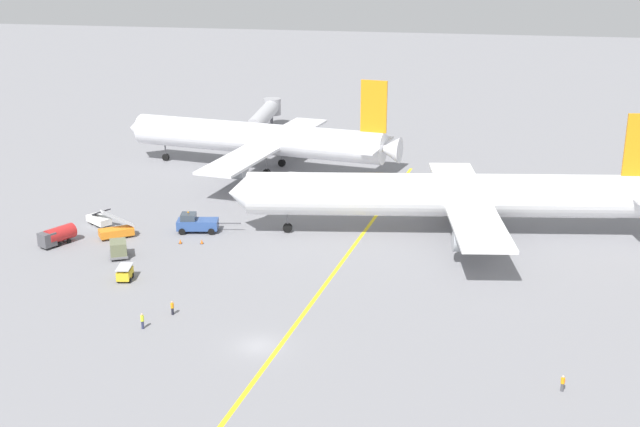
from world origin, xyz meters
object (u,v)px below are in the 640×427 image
at_px(airliner_at_gate_left, 259,139).
at_px(traffic_cone_wingtip_starboard, 202,242).
at_px(pushback_tug, 196,223).
at_px(gse_container_dolly_flat, 118,249).
at_px(airliner_being_pushed, 450,195).
at_px(gse_fuel_bowser_stubby, 57,235).
at_px(gse_baggage_cart_trailing, 125,273).
at_px(traffic_cone_nose_left, 180,241).
at_px(ground_crew_wing_walker_right, 142,321).
at_px(gse_belt_loader_portside, 99,219).
at_px(gse_stair_truck_yellow, 116,230).
at_px(ground_crew_ramp_agent_by_cones, 172,308).
at_px(jet_bridge, 265,114).
at_px(ground_crew_marshaller_foreground, 563,383).

relative_size(airliner_at_gate_left, traffic_cone_wingtip_starboard, 85.42).
xyz_separation_m(pushback_tug, gse_container_dolly_flat, (-6.25, -11.19, -0.07)).
distance_m(airliner_being_pushed, gse_fuel_bowser_stubby, 52.48).
xyz_separation_m(gse_container_dolly_flat, traffic_cone_wingtip_starboard, (8.56, 6.87, -0.90)).
height_order(gse_baggage_cart_trailing, traffic_cone_nose_left, gse_baggage_cart_trailing).
bearing_deg(ground_crew_wing_walker_right, gse_fuel_bowser_stubby, 135.84).
relative_size(gse_container_dolly_flat, ground_crew_wing_walker_right, 2.25).
xyz_separation_m(gse_fuel_bowser_stubby, ground_crew_wing_walker_right, (21.15, -20.54, -0.44)).
bearing_deg(gse_belt_loader_portside, gse_stair_truck_yellow, -42.19).
distance_m(ground_crew_ramp_agent_by_cones, traffic_cone_nose_left, 21.87).
height_order(airliner_being_pushed, gse_fuel_bowser_stubby, airliner_being_pushed).
bearing_deg(traffic_cone_wingtip_starboard, gse_stair_truck_yellow, -179.13).
distance_m(airliner_being_pushed, ground_crew_wing_walker_right, 46.14).
distance_m(traffic_cone_nose_left, jet_bridge, 65.65).
distance_m(pushback_tug, traffic_cone_nose_left, 4.96).
relative_size(traffic_cone_wingtip_starboard, traffic_cone_nose_left, 1.00).
bearing_deg(ground_crew_wing_walker_right, ground_crew_ramp_agent_by_cones, 65.32).
bearing_deg(ground_crew_marshaller_foreground, traffic_cone_nose_left, 149.13).
height_order(ground_crew_marshaller_foreground, traffic_cone_wingtip_starboard, ground_crew_marshaller_foreground).
xyz_separation_m(pushback_tug, jet_bridge, (-7.29, 60.34, 2.89)).
bearing_deg(ground_crew_marshaller_foreground, gse_stair_truck_yellow, 153.17).
relative_size(airliner_being_pushed, ground_crew_wing_walker_right, 34.49).
relative_size(ground_crew_ramp_agent_by_cones, traffic_cone_nose_left, 2.61).
relative_size(traffic_cone_nose_left, jet_bridge, 0.03).
distance_m(airliner_being_pushed, gse_container_dolly_flat, 44.07).
bearing_deg(gse_container_dolly_flat, gse_belt_loader_portside, 126.76).
relative_size(gse_fuel_bowser_stubby, traffic_cone_nose_left, 8.73).
bearing_deg(ground_crew_marshaller_foreground, airliner_being_pushed, 107.71).
bearing_deg(ground_crew_wing_walker_right, gse_belt_loader_portside, 123.79).
xyz_separation_m(airliner_being_pushed, gse_fuel_bowser_stubby, (-50.09, -15.10, -4.20)).
distance_m(gse_stair_truck_yellow, jet_bridge, 64.96).
height_order(gse_stair_truck_yellow, traffic_cone_wingtip_starboard, gse_stair_truck_yellow).
bearing_deg(gse_container_dolly_flat, traffic_cone_wingtip_starboard, 38.76).
height_order(gse_stair_truck_yellow, ground_crew_marshaller_foreground, gse_stair_truck_yellow).
bearing_deg(gse_baggage_cart_trailing, gse_stair_truck_yellow, 119.15).
bearing_deg(airliner_at_gate_left, ground_crew_ramp_agent_by_cones, -82.90).
bearing_deg(gse_baggage_cart_trailing, traffic_cone_nose_left, 81.97).
height_order(gse_container_dolly_flat, ground_crew_marshaller_foreground, gse_container_dolly_flat).
height_order(pushback_tug, jet_bridge, jet_bridge).
relative_size(pushback_tug, traffic_cone_nose_left, 14.72).
bearing_deg(airliner_at_gate_left, ground_crew_wing_walker_right, -84.92).
bearing_deg(gse_fuel_bowser_stubby, ground_crew_ramp_agent_by_cones, -36.18).
bearing_deg(gse_baggage_cart_trailing, pushback_tug, 82.55).
xyz_separation_m(gse_stair_truck_yellow, ground_crew_marshaller_foreground, (56.21, -28.43, -0.23)).
xyz_separation_m(ground_crew_ramp_agent_by_cones, jet_bridge, (-14.03, 85.82, 3.33)).
height_order(gse_fuel_bowser_stubby, gse_container_dolly_flat, gse_fuel_bowser_stubby).
distance_m(gse_fuel_bowser_stubby, jet_bridge, 69.70).
xyz_separation_m(gse_baggage_cart_trailing, jet_bridge, (-4.97, 78.11, 3.27)).
bearing_deg(traffic_cone_nose_left, airliner_being_pushed, 18.03).
distance_m(gse_belt_loader_portside, traffic_cone_nose_left, 14.71).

